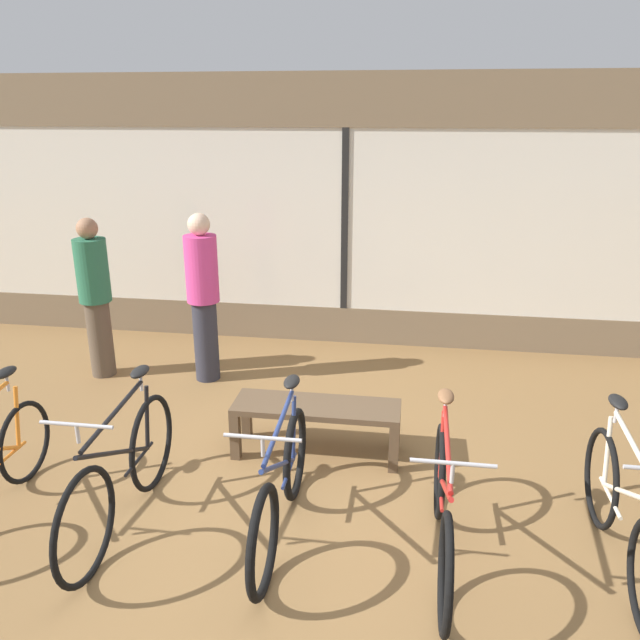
% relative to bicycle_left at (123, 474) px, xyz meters
% --- Properties ---
extents(ground_plane, '(24.00, 24.00, 0.00)m').
position_rel_bicycle_left_xyz_m(ground_plane, '(1.09, 0.27, -0.41)').
color(ground_plane, olive).
extents(shop_back_wall, '(12.00, 0.08, 3.20)m').
position_rel_bicycle_left_xyz_m(shop_back_wall, '(1.09, 3.88, 1.23)').
color(shop_back_wall, '#7A664C').
rests_on(shop_back_wall, ground_plane).
extents(bicycle_left, '(0.46, 1.76, 1.05)m').
position_rel_bicycle_left_xyz_m(bicycle_left, '(0.00, 0.00, 0.00)').
color(bicycle_left, black).
rests_on(bicycle_left, ground_plane).
extents(bicycle_center, '(0.46, 1.70, 1.03)m').
position_rel_bicycle_left_xyz_m(bicycle_center, '(1.11, 0.05, -0.03)').
color(bicycle_center, black).
rests_on(bicycle_center, ground_plane).
extents(bicycle_right, '(0.46, 1.73, 1.02)m').
position_rel_bicycle_left_xyz_m(bicycle_right, '(2.18, -0.03, -0.03)').
color(bicycle_right, black).
rests_on(bicycle_right, ground_plane).
extents(bicycle_far_right, '(0.46, 1.73, 1.03)m').
position_rel_bicycle_left_xyz_m(bicycle_far_right, '(3.30, 0.04, -0.01)').
color(bicycle_far_right, black).
rests_on(bicycle_far_right, ground_plane).
extents(display_bench, '(1.40, 0.44, 0.46)m').
position_rel_bicycle_left_xyz_m(display_bench, '(1.18, 1.15, -0.03)').
color(display_bench, brown).
rests_on(display_bench, ground_plane).
extents(customer_near_rack, '(0.35, 0.35, 1.74)m').
position_rel_bicycle_left_xyz_m(customer_near_rack, '(-1.42, 2.45, 0.51)').
color(customer_near_rack, brown).
rests_on(customer_near_rack, ground_plane).
extents(customer_by_window, '(0.47, 0.47, 1.81)m').
position_rel_bicycle_left_xyz_m(customer_by_window, '(-0.24, 2.52, 0.55)').
color(customer_by_window, '#2D2D38').
rests_on(customer_by_window, ground_plane).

